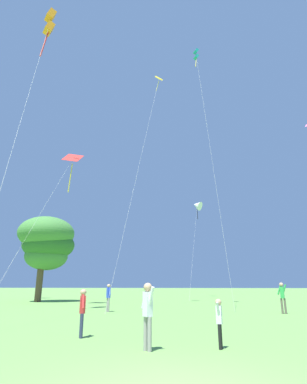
{
  "coord_description": "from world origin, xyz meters",
  "views": [
    {
      "loc": [
        0.49,
        -5.53,
        1.64
      ],
      "look_at": [
        -3.89,
        24.46,
        10.71
      ],
      "focal_mm": 29.23,
      "sensor_mm": 36.0,
      "label": 1
    }
  ],
  "objects_px": {
    "kite_black_large": "(30,232)",
    "person_child_small": "(219,318)",
    "kite_red_high": "(71,166)",
    "tree_right_cluster": "(47,243)",
    "kite_orange_box": "(49,23)",
    "person_in_red_shirt": "(148,309)",
    "person_far_back": "(108,295)",
    "person_in_blue_jacket": "(82,308)",
    "kite_teal_box": "(196,57)",
    "kite_yellow_diamond": "(156,93)",
    "person_with_spool": "(282,295)",
    "kite_white_distant": "(197,205)"
  },
  "relations": [
    {
      "from": "person_child_small",
      "to": "person_in_red_shirt",
      "type": "bearing_deg",
      "value": -163.74
    },
    {
      "from": "tree_right_cluster",
      "to": "person_far_back",
      "type": "bearing_deg",
      "value": -47.4
    },
    {
      "from": "person_in_red_shirt",
      "to": "person_with_spool",
      "type": "bearing_deg",
      "value": 62.42
    },
    {
      "from": "person_far_back",
      "to": "person_in_red_shirt",
      "type": "height_order",
      "value": "person_far_back"
    },
    {
      "from": "kite_white_distant",
      "to": "person_with_spool",
      "type": "xyz_separation_m",
      "value": [
        5.0,
        -27.72,
        -12.73
      ]
    },
    {
      "from": "kite_white_distant",
      "to": "person_with_spool",
      "type": "relative_size",
      "value": 8.18
    },
    {
      "from": "kite_white_distant",
      "to": "person_in_blue_jacket",
      "type": "relative_size",
      "value": 9.72
    },
    {
      "from": "kite_teal_box",
      "to": "person_in_blue_jacket",
      "type": "bearing_deg",
      "value": -105.32
    },
    {
      "from": "kite_yellow_diamond",
      "to": "tree_right_cluster",
      "type": "bearing_deg",
      "value": 160.66
    },
    {
      "from": "kite_teal_box",
      "to": "kite_white_distant",
      "type": "xyz_separation_m",
      "value": [
        -0.63,
        21.87,
        -10.03
      ]
    },
    {
      "from": "tree_right_cluster",
      "to": "kite_orange_box",
      "type": "bearing_deg",
      "value": -67.96
    },
    {
      "from": "person_in_red_shirt",
      "to": "kite_white_distant",
      "type": "bearing_deg",
      "value": 88.11
    },
    {
      "from": "kite_white_distant",
      "to": "person_in_red_shirt",
      "type": "distance_m",
      "value": 41.83
    },
    {
      "from": "kite_orange_box",
      "to": "person_far_back",
      "type": "xyz_separation_m",
      "value": [
        4.55,
        3.1,
        -19.62
      ]
    },
    {
      "from": "person_in_blue_jacket",
      "to": "tree_right_cluster",
      "type": "bearing_deg",
      "value": 120.11
    },
    {
      "from": "kite_white_distant",
      "to": "tree_right_cluster",
      "type": "bearing_deg",
      "value": -134.43
    },
    {
      "from": "person_in_blue_jacket",
      "to": "person_with_spool",
      "type": "distance_m",
      "value": 13.55
    },
    {
      "from": "kite_white_distant",
      "to": "person_in_red_shirt",
      "type": "xyz_separation_m",
      "value": [
        -1.31,
        -39.81,
        -12.79
      ]
    },
    {
      "from": "kite_yellow_diamond",
      "to": "person_in_red_shirt",
      "type": "bearing_deg",
      "value": -82.84
    },
    {
      "from": "kite_orange_box",
      "to": "person_in_red_shirt",
      "type": "height_order",
      "value": "kite_orange_box"
    },
    {
      "from": "person_far_back",
      "to": "person_in_blue_jacket",
      "type": "xyz_separation_m",
      "value": [
        2.07,
        -10.18,
        -0.12
      ]
    },
    {
      "from": "kite_white_distant",
      "to": "person_child_small",
      "type": "relative_size",
      "value": 11.56
    },
    {
      "from": "person_with_spool",
      "to": "tree_right_cluster",
      "type": "distance_m",
      "value": 24.51
    },
    {
      "from": "kite_red_high",
      "to": "person_far_back",
      "type": "xyz_separation_m",
      "value": [
        5.83,
        -5.65,
        -11.53
      ]
    },
    {
      "from": "kite_black_large",
      "to": "kite_orange_box",
      "type": "distance_m",
      "value": 26.64
    },
    {
      "from": "kite_teal_box",
      "to": "kite_yellow_diamond",
      "type": "xyz_separation_m",
      "value": [
        -4.31,
        0.89,
        -3.18
      ]
    },
    {
      "from": "kite_orange_box",
      "to": "tree_right_cluster",
      "type": "bearing_deg",
      "value": 112.04
    },
    {
      "from": "kite_orange_box",
      "to": "tree_right_cluster",
      "type": "distance_m",
      "value": 21.28
    },
    {
      "from": "person_with_spool",
      "to": "kite_teal_box",
      "type": "bearing_deg",
      "value": 126.74
    },
    {
      "from": "kite_teal_box",
      "to": "person_in_blue_jacket",
      "type": "relative_size",
      "value": 16.42
    },
    {
      "from": "person_in_red_shirt",
      "to": "tree_right_cluster",
      "type": "bearing_deg",
      "value": 122.72
    },
    {
      "from": "kite_orange_box",
      "to": "kite_red_high",
      "type": "distance_m",
      "value": 11.99
    },
    {
      "from": "kite_teal_box",
      "to": "kite_yellow_diamond",
      "type": "height_order",
      "value": "kite_teal_box"
    },
    {
      "from": "person_child_small",
      "to": "kite_black_large",
      "type": "bearing_deg",
      "value": 127.95
    },
    {
      "from": "kite_orange_box",
      "to": "kite_teal_box",
      "type": "height_order",
      "value": "kite_teal_box"
    },
    {
      "from": "kite_yellow_diamond",
      "to": "kite_white_distant",
      "type": "xyz_separation_m",
      "value": [
        3.68,
        20.98,
        -6.85
      ]
    },
    {
      "from": "kite_red_high",
      "to": "tree_right_cluster",
      "type": "bearing_deg",
      "value": 128.88
    },
    {
      "from": "kite_teal_box",
      "to": "kite_red_high",
      "type": "bearing_deg",
      "value": -178.43
    },
    {
      "from": "kite_orange_box",
      "to": "kite_yellow_diamond",
      "type": "relative_size",
      "value": 0.93
    },
    {
      "from": "kite_yellow_diamond",
      "to": "person_far_back",
      "type": "xyz_separation_m",
      "value": [
        -2.19,
        -6.87,
        -19.63
      ]
    },
    {
      "from": "person_with_spool",
      "to": "person_far_back",
      "type": "bearing_deg",
      "value": -179.33
    },
    {
      "from": "kite_white_distant",
      "to": "kite_red_high",
      "type": "bearing_deg",
      "value": -117.79
    },
    {
      "from": "kite_red_high",
      "to": "person_with_spool",
      "type": "relative_size",
      "value": 7.86
    },
    {
      "from": "kite_black_large",
      "to": "person_child_small",
      "type": "relative_size",
      "value": 8.41
    },
    {
      "from": "person_in_blue_jacket",
      "to": "person_child_small",
      "type": "height_order",
      "value": "person_in_blue_jacket"
    },
    {
      "from": "kite_red_high",
      "to": "person_in_red_shirt",
      "type": "height_order",
      "value": "kite_red_high"
    },
    {
      "from": "kite_orange_box",
      "to": "person_child_small",
      "type": "xyz_separation_m",
      "value": [
        11.0,
        -8.3,
        -19.89
      ]
    },
    {
      "from": "tree_right_cluster",
      "to": "kite_red_high",
      "type": "bearing_deg",
      "value": -51.12
    },
    {
      "from": "kite_teal_box",
      "to": "person_in_blue_jacket",
      "type": "xyz_separation_m",
      "value": [
        -4.43,
        -16.16,
        -22.93
      ]
    },
    {
      "from": "person_far_back",
      "to": "person_child_small",
      "type": "relative_size",
      "value": 1.35
    }
  ]
}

